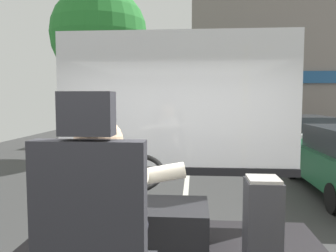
{
  "coord_description": "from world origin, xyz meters",
  "views": [
    {
      "loc": [
        0.19,
        -1.82,
        2.09
      ],
      "look_at": [
        -0.03,
        0.89,
        1.86
      ],
      "focal_mm": 36.0,
      "sensor_mm": 36.0,
      "label": 1
    }
  ],
  "objects_px": {
    "bus_driver": "(104,213)",
    "parked_car_silver": "(268,125)",
    "parked_car_white": "(303,135)",
    "steering_console": "(140,226)",
    "fare_box": "(262,235)"
  },
  "relations": [
    {
      "from": "bus_driver",
      "to": "parked_car_silver",
      "type": "height_order",
      "value": "bus_driver"
    },
    {
      "from": "bus_driver",
      "to": "parked_car_silver",
      "type": "relative_size",
      "value": 0.19
    },
    {
      "from": "parked_car_white",
      "to": "parked_car_silver",
      "type": "relative_size",
      "value": 1.0
    },
    {
      "from": "bus_driver",
      "to": "parked_car_white",
      "type": "bearing_deg",
      "value": 68.32
    },
    {
      "from": "steering_console",
      "to": "parked_car_white",
      "type": "bearing_deg",
      "value": 66.26
    },
    {
      "from": "bus_driver",
      "to": "steering_console",
      "type": "xyz_separation_m",
      "value": [
        0.0,
        1.06,
        -0.48
      ]
    },
    {
      "from": "steering_console",
      "to": "fare_box",
      "type": "relative_size",
      "value": 1.46
    },
    {
      "from": "steering_console",
      "to": "bus_driver",
      "type": "bearing_deg",
      "value": -90.0
    },
    {
      "from": "fare_box",
      "to": "parked_car_white",
      "type": "distance_m",
      "value": 11.09
    },
    {
      "from": "bus_driver",
      "to": "fare_box",
      "type": "height_order",
      "value": "bus_driver"
    },
    {
      "from": "parked_car_silver",
      "to": "bus_driver",
      "type": "bearing_deg",
      "value": -104.48
    },
    {
      "from": "steering_console",
      "to": "parked_car_silver",
      "type": "relative_size",
      "value": 0.26
    },
    {
      "from": "steering_console",
      "to": "fare_box",
      "type": "xyz_separation_m",
      "value": [
        0.88,
        -0.47,
        0.15
      ]
    },
    {
      "from": "fare_box",
      "to": "parked_car_white",
      "type": "xyz_separation_m",
      "value": [
        3.53,
        10.5,
        -0.45
      ]
    },
    {
      "from": "bus_driver",
      "to": "steering_console",
      "type": "distance_m",
      "value": 1.17
    }
  ]
}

